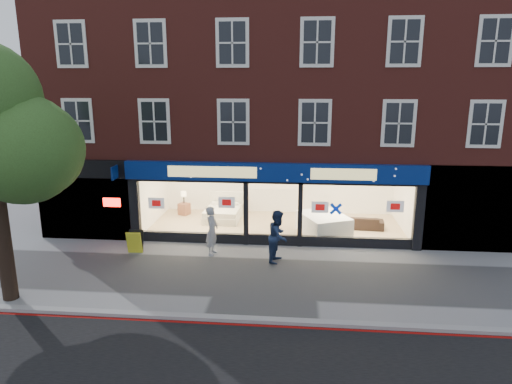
# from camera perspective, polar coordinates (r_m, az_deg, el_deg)

# --- Properties ---
(ground) EXTENTS (120.00, 120.00, 0.00)m
(ground) POSITION_cam_1_polar(r_m,az_deg,el_deg) (15.29, 1.44, -10.57)
(ground) COLOR gray
(ground) RESTS_ON ground
(kerb_line) EXTENTS (60.00, 0.10, 0.01)m
(kerb_line) POSITION_cam_1_polar(r_m,az_deg,el_deg) (12.54, 0.45, -16.37)
(kerb_line) COLOR #8C0A07
(kerb_line) RESTS_ON ground
(kerb_stone) EXTENTS (60.00, 0.25, 0.12)m
(kerb_stone) POSITION_cam_1_polar(r_m,az_deg,el_deg) (12.68, 0.52, -15.71)
(kerb_stone) COLOR gray
(kerb_stone) RESTS_ON ground
(showroom_floor) EXTENTS (11.00, 4.50, 0.10)m
(showroom_floor) POSITION_cam_1_polar(r_m,az_deg,el_deg) (20.17, 2.45, -4.29)
(showroom_floor) COLOR tan
(showroom_floor) RESTS_ON ground
(building) EXTENTS (19.00, 8.26, 10.30)m
(building) POSITION_cam_1_polar(r_m,az_deg,el_deg) (20.86, 2.83, 14.78)
(building) COLOR maroon
(building) RESTS_ON ground
(display_bed) EXTENTS (1.67, 2.01, 1.10)m
(display_bed) POSITION_cam_1_polar(r_m,az_deg,el_deg) (20.95, -4.12, -2.59)
(display_bed) COLOR beige
(display_bed) RESTS_ON showroom_floor
(bedside_table) EXTENTS (0.59, 0.59, 0.55)m
(bedside_table) POSITION_cam_1_polar(r_m,az_deg,el_deg) (21.90, -8.96, -2.10)
(bedside_table) COLOR brown
(bedside_table) RESTS_ON showroom_floor
(mattress_stack) EXTENTS (2.33, 2.55, 0.81)m
(mattress_stack) POSITION_cam_1_polar(r_m,az_deg,el_deg) (19.14, 8.46, -4.00)
(mattress_stack) COLOR white
(mattress_stack) RESTS_ON showroom_floor
(sofa) EXTENTS (1.91, 0.87, 0.54)m
(sofa) POSITION_cam_1_polar(r_m,az_deg,el_deg) (20.16, 13.04, -3.70)
(sofa) COLOR black
(sofa) RESTS_ON showroom_floor
(a_board) EXTENTS (0.58, 0.38, 0.87)m
(a_board) POSITION_cam_1_polar(r_m,az_deg,el_deg) (17.73, -14.87, -6.04)
(a_board) COLOR yellow
(a_board) RESTS_ON ground
(pedestrian_grey) EXTENTS (0.54, 0.73, 1.83)m
(pedestrian_grey) POSITION_cam_1_polar(r_m,az_deg,el_deg) (16.94, -5.52, -4.83)
(pedestrian_grey) COLOR #A6A8AE
(pedestrian_grey) RESTS_ON ground
(pedestrian_blue) EXTENTS (0.92, 1.07, 1.88)m
(pedestrian_blue) POSITION_cam_1_polar(r_m,az_deg,el_deg) (16.23, 2.79, -5.53)
(pedestrian_blue) COLOR #1A2949
(pedestrian_blue) RESTS_ON ground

